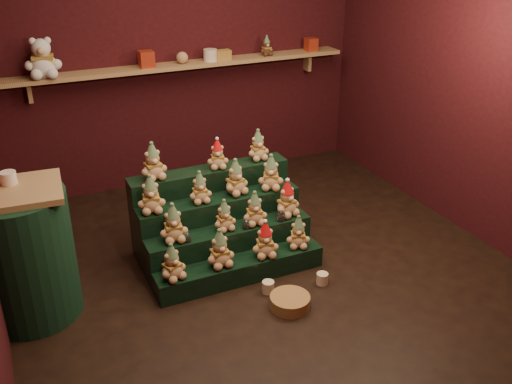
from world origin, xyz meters
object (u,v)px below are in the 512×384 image
snow_globe_a (187,237)px  wicker_basket (290,302)px  snow_globe_c (281,216)px  mini_christmas_tree (172,274)px  mug_right (322,279)px  riser_tier_front (241,270)px  mug_left (268,287)px  white_bear (42,52)px  brown_bear (267,46)px  side_table (24,254)px  snow_globe_b (246,224)px

snow_globe_a → wicker_basket: bearing=-49.0°
snow_globe_c → mini_christmas_tree: bearing=-175.1°
mini_christmas_tree → mug_right: mini_christmas_tree is taller
snow_globe_a → riser_tier_front: bearing=-22.8°
riser_tier_front → wicker_basket: size_ratio=4.59×
snow_globe_a → mug_left: size_ratio=0.86×
wicker_basket → white_bear: bearing=117.4°
mug_left → wicker_basket: (0.07, -0.24, -0.00)m
riser_tier_front → snow_globe_c: snow_globe_c is taller
riser_tier_front → mug_left: 0.29m
snow_globe_a → brown_bear: 2.61m
side_table → white_bear: size_ratio=2.18×
riser_tier_front → mug_right: size_ratio=14.84×
snow_globe_b → mug_left: size_ratio=0.81×
wicker_basket → riser_tier_front: bearing=110.9°
riser_tier_front → side_table: 1.63m
white_bear → mug_left: bearing=-53.3°
riser_tier_front → wicker_basket: 0.53m
side_table → brown_bear: 3.37m
mini_christmas_tree → mug_left: size_ratio=3.33×
white_bear → mug_right: bearing=-46.2°
snow_globe_a → mini_christmas_tree: 0.31m
white_bear → snow_globe_c: bearing=-41.8°
snow_globe_b → wicker_basket: bearing=-84.0°
wicker_basket → mug_right: bearing=23.4°
snow_globe_c → white_bear: white_bear is taller
mini_christmas_tree → mug_right: (1.12, -0.41, -0.11)m
snow_globe_a → snow_globe_b: size_ratio=1.05×
mini_christmas_tree → mug_left: 0.76m
riser_tier_front → snow_globe_a: snow_globe_a is taller
snow_globe_b → mug_right: (0.45, -0.49, -0.35)m
snow_globe_c → mug_right: 0.62m
side_table → mini_christmas_tree: (1.01, -0.18, -0.34)m
wicker_basket → brown_bear: size_ratio=1.49×
mug_right → brown_bear: 2.76m
mug_right → white_bear: white_bear is taller
white_bear → side_table: bearing=-96.9°
white_bear → brown_bear: bearing=8.1°
snow_globe_b → snow_globe_c: size_ratio=0.83×
snow_globe_c → snow_globe_a: bearing=-180.0°
riser_tier_front → mug_left: riser_tier_front is taller
wicker_basket → white_bear: 3.17m
side_table → wicker_basket: size_ratio=3.30×
side_table → mini_christmas_tree: size_ratio=3.15×
snow_globe_a → side_table: side_table is taller
snow_globe_c → wicker_basket: (-0.25, -0.66, -0.36)m
riser_tier_front → white_bear: white_bear is taller
side_table → snow_globe_b: bearing=1.0°
snow_globe_b → mug_right: size_ratio=0.83×
riser_tier_front → snow_globe_a: (-0.38, 0.16, 0.31)m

